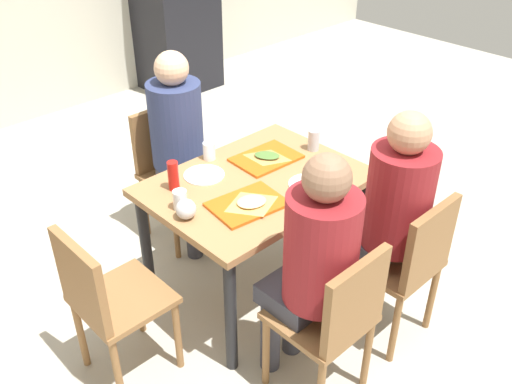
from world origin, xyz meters
The scene contains 21 objects.
ground_plane centered at (0.00, 0.00, -0.01)m, with size 10.00×10.00×0.02m, color #B2AD9E.
main_table centered at (0.00, 0.00, 0.64)m, with size 1.13×0.83×0.74m.
chair_near_left centered at (-0.28, -0.80, 0.51)m, with size 0.40×0.40×0.87m.
chair_near_right centered at (0.28, -0.80, 0.51)m, with size 0.40×0.40×0.87m.
chair_far_side centered at (0.00, 0.80, 0.51)m, with size 0.40×0.40×0.87m.
chair_left_end centered at (-0.95, 0.00, 0.51)m, with size 0.40×0.40×0.87m.
person_in_red centered at (-0.28, -0.66, 0.76)m, with size 0.32×0.42×1.28m.
person_in_brown_jacket centered at (0.28, -0.66, 0.76)m, with size 0.32×0.42×1.28m.
person_far_side centered at (0.00, 0.66, 0.76)m, with size 0.32×0.42×1.28m.
tray_red_near centered at (-0.20, -0.14, 0.75)m, with size 0.36×0.26×0.02m, color #D85914.
tray_red_far centered at (0.20, 0.12, 0.75)m, with size 0.36×0.26×0.02m, color #D85914.
paper_plate_center centered at (-0.17, 0.23, 0.75)m, with size 0.22×0.22×0.01m, color white.
paper_plate_near_edge centered at (0.17, -0.23, 0.75)m, with size 0.22×0.22×0.01m, color white.
pizza_slice_a centered at (-0.19, -0.17, 0.77)m, with size 0.25×0.23×0.02m.
pizza_slice_b centered at (0.20, 0.12, 0.77)m, with size 0.23×0.25×0.02m.
plastic_cup_a centered at (-0.03, 0.35, 0.79)m, with size 0.07×0.07×0.10m, color white.
plastic_cup_b centered at (0.03, -0.35, 0.79)m, with size 0.07×0.07×0.10m, color white.
plastic_cup_c centered at (-0.45, 0.06, 0.79)m, with size 0.07×0.07×0.10m, color white.
soda_can centered at (0.48, 0.02, 0.80)m, with size 0.07×0.07×0.12m, color #B7BCC6.
condiment_bottle centered at (-0.37, 0.23, 0.82)m, with size 0.06×0.06×0.16m, color red.
foil_bundle centered at (-0.48, -0.02, 0.79)m, with size 0.10×0.10×0.10m, color silver.
Camera 1 is at (-1.77, -1.86, 2.31)m, focal length 39.78 mm.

